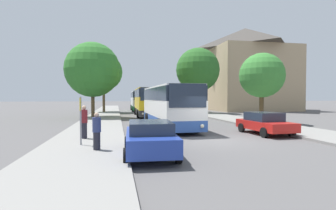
{
  "coord_description": "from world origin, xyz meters",
  "views": [
    {
      "loc": [
        -5.46,
        -13.79,
        2.41
      ],
      "look_at": [
        -0.55,
        11.05,
        1.67
      ],
      "focal_mm": 28.0,
      "sensor_mm": 36.0,
      "label": 1
    }
  ],
  "objects_px": {
    "tree_left_near": "(93,70)",
    "pedestrian_waiting_far": "(97,131)",
    "bus_stop_sign": "(81,115)",
    "tree_right_near": "(262,75)",
    "pedestrian_waiting_near": "(84,122)",
    "parked_car_left_curb": "(150,138)",
    "tree_right_mid": "(198,70)",
    "bus_rear": "(139,101)",
    "parked_car_right_far": "(177,107)",
    "tree_left_far": "(104,72)",
    "parked_car_right_near": "(265,123)",
    "bus_front": "(169,106)",
    "bus_middle": "(147,102)"
  },
  "relations": [
    {
      "from": "tree_left_near",
      "to": "pedestrian_waiting_far",
      "type": "bearing_deg",
      "value": -84.7
    },
    {
      "from": "bus_stop_sign",
      "to": "tree_right_near",
      "type": "height_order",
      "value": "tree_right_near"
    },
    {
      "from": "pedestrian_waiting_near",
      "to": "tree_left_near",
      "type": "bearing_deg",
      "value": -160.7
    },
    {
      "from": "parked_car_left_curb",
      "to": "tree_right_mid",
      "type": "height_order",
      "value": "tree_right_mid"
    },
    {
      "from": "pedestrian_waiting_far",
      "to": "tree_right_near",
      "type": "distance_m",
      "value": 17.53
    },
    {
      "from": "bus_rear",
      "to": "tree_right_near",
      "type": "relative_size",
      "value": 1.87
    },
    {
      "from": "parked_car_left_curb",
      "to": "tree_right_near",
      "type": "xyz_separation_m",
      "value": [
        11.67,
        11.17,
        3.64
      ]
    },
    {
      "from": "pedestrian_waiting_far",
      "to": "tree_right_mid",
      "type": "relative_size",
      "value": 0.17
    },
    {
      "from": "bus_rear",
      "to": "parked_car_right_far",
      "type": "relative_size",
      "value": 2.93
    },
    {
      "from": "pedestrian_waiting_far",
      "to": "tree_left_far",
      "type": "bearing_deg",
      "value": -146.58
    },
    {
      "from": "parked_car_right_near",
      "to": "tree_left_near",
      "type": "xyz_separation_m",
      "value": [
        -12.2,
        15.83,
        4.84
      ]
    },
    {
      "from": "parked_car_right_far",
      "to": "tree_right_near",
      "type": "relative_size",
      "value": 0.64
    },
    {
      "from": "bus_front",
      "to": "parked_car_left_curb",
      "type": "relative_size",
      "value": 2.34
    },
    {
      "from": "tree_right_near",
      "to": "tree_right_mid",
      "type": "xyz_separation_m",
      "value": [
        -0.92,
        16.21,
        2.16
      ]
    },
    {
      "from": "parked_car_left_curb",
      "to": "bus_stop_sign",
      "type": "distance_m",
      "value": 3.9
    },
    {
      "from": "bus_rear",
      "to": "parked_car_right_near",
      "type": "bearing_deg",
      "value": -78.58
    },
    {
      "from": "pedestrian_waiting_near",
      "to": "bus_front",
      "type": "bearing_deg",
      "value": 148.7
    },
    {
      "from": "tree_right_mid",
      "to": "tree_left_near",
      "type": "bearing_deg",
      "value": -155.84
    },
    {
      "from": "parked_car_left_curb",
      "to": "pedestrian_waiting_far",
      "type": "height_order",
      "value": "pedestrian_waiting_far"
    },
    {
      "from": "tree_left_far",
      "to": "bus_stop_sign",
      "type": "bearing_deg",
      "value": -89.46
    },
    {
      "from": "parked_car_left_curb",
      "to": "tree_right_mid",
      "type": "xyz_separation_m",
      "value": [
        10.75,
        27.37,
        5.8
      ]
    },
    {
      "from": "bus_middle",
      "to": "bus_rear",
      "type": "bearing_deg",
      "value": 90.68
    },
    {
      "from": "bus_middle",
      "to": "parked_car_right_near",
      "type": "xyz_separation_m",
      "value": [
        5.72,
        -17.85,
        -1.13
      ]
    },
    {
      "from": "parked_car_right_near",
      "to": "tree_right_near",
      "type": "xyz_separation_m",
      "value": [
        3.49,
        6.24,
        3.66
      ]
    },
    {
      "from": "tree_right_mid",
      "to": "pedestrian_waiting_near",
      "type": "bearing_deg",
      "value": -121.0
    },
    {
      "from": "parked_car_right_far",
      "to": "tree_left_far",
      "type": "xyz_separation_m",
      "value": [
        -11.53,
        1.0,
        5.59
      ]
    },
    {
      "from": "pedestrian_waiting_far",
      "to": "tree_right_near",
      "type": "xyz_separation_m",
      "value": [
        13.85,
        10.18,
        3.44
      ]
    },
    {
      "from": "parked_car_right_far",
      "to": "tree_right_near",
      "type": "height_order",
      "value": "tree_right_near"
    },
    {
      "from": "pedestrian_waiting_far",
      "to": "tree_right_near",
      "type": "bearing_deg",
      "value": 157.66
    },
    {
      "from": "pedestrian_waiting_far",
      "to": "tree_right_mid",
      "type": "xyz_separation_m",
      "value": [
        12.93,
        26.38,
        5.6
      ]
    },
    {
      "from": "bus_front",
      "to": "bus_middle",
      "type": "xyz_separation_m",
      "value": [
        -0.28,
        13.06,
        0.13
      ]
    },
    {
      "from": "pedestrian_waiting_far",
      "to": "tree_left_near",
      "type": "xyz_separation_m",
      "value": [
        -1.83,
        19.76,
        4.63
      ]
    },
    {
      "from": "tree_left_near",
      "to": "tree_left_far",
      "type": "distance_m",
      "value": 10.99
    },
    {
      "from": "tree_left_near",
      "to": "bus_rear",
      "type": "bearing_deg",
      "value": 66.96
    },
    {
      "from": "parked_car_right_near",
      "to": "bus_middle",
      "type": "bearing_deg",
      "value": -75.44
    },
    {
      "from": "parked_car_right_far",
      "to": "parked_car_left_curb",
      "type": "bearing_deg",
      "value": 77.59
    },
    {
      "from": "pedestrian_waiting_near",
      "to": "tree_right_mid",
      "type": "height_order",
      "value": "tree_right_mid"
    },
    {
      "from": "pedestrian_waiting_near",
      "to": "parked_car_right_far",
      "type": "bearing_deg",
      "value": 172.78
    },
    {
      "from": "parked_car_right_far",
      "to": "tree_right_near",
      "type": "bearing_deg",
      "value": 102.59
    },
    {
      "from": "bus_front",
      "to": "tree_left_far",
      "type": "height_order",
      "value": "tree_left_far"
    },
    {
      "from": "parked_car_left_curb",
      "to": "tree_left_far",
      "type": "relative_size",
      "value": 0.49
    },
    {
      "from": "pedestrian_waiting_far",
      "to": "bus_rear",
      "type": "bearing_deg",
      "value": -156.37
    },
    {
      "from": "bus_front",
      "to": "parked_car_right_far",
      "type": "distance_m",
      "value": 21.7
    },
    {
      "from": "parked_car_left_curb",
      "to": "parked_car_right_far",
      "type": "height_order",
      "value": "parked_car_right_far"
    },
    {
      "from": "parked_car_right_far",
      "to": "tree_left_far",
      "type": "relative_size",
      "value": 0.44
    },
    {
      "from": "parked_car_right_near",
      "to": "tree_right_mid",
      "type": "height_order",
      "value": "tree_right_mid"
    },
    {
      "from": "bus_stop_sign",
      "to": "pedestrian_waiting_far",
      "type": "xyz_separation_m",
      "value": [
        0.83,
        -1.35,
        -0.62
      ]
    },
    {
      "from": "bus_rear",
      "to": "parked_car_right_near",
      "type": "xyz_separation_m",
      "value": [
        5.57,
        -31.42,
        -1.1
      ]
    },
    {
      "from": "parked_car_right_far",
      "to": "parked_car_right_near",
      "type": "bearing_deg",
      "value": 92.49
    },
    {
      "from": "bus_stop_sign",
      "to": "pedestrian_waiting_far",
      "type": "distance_m",
      "value": 1.7
    }
  ]
}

